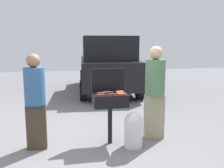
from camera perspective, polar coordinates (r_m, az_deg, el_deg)
ground_plane at (r=4.58m, az=-1.44°, el=-13.63°), size 24.00×24.00×0.00m
bbq_grill at (r=4.39m, az=-0.48°, el=-4.03°), size 0.60×0.44×0.92m
grill_lid_open at (r=4.53m, az=-1.00°, el=0.95°), size 0.60×0.05×0.42m
hot_dog_0 at (r=4.24m, az=2.28°, el=-2.37°), size 0.13×0.03×0.03m
hot_dog_1 at (r=4.42m, az=-0.44°, el=-1.87°), size 0.13×0.04×0.03m
hot_dog_2 at (r=4.41m, az=1.79°, el=-1.90°), size 0.13×0.03×0.03m
hot_dog_3 at (r=4.29m, az=1.77°, el=-2.22°), size 0.13×0.03×0.03m
hot_dog_4 at (r=4.36m, az=-2.11°, el=-2.04°), size 0.13×0.03×0.03m
hot_dog_5 at (r=4.33m, az=2.04°, el=-2.11°), size 0.13×0.04×0.03m
hot_dog_6 at (r=4.50m, az=1.61°, el=-1.66°), size 0.13×0.03×0.03m
hot_dog_7 at (r=4.32m, az=-2.62°, el=-2.15°), size 0.13×0.03×0.03m
hot_dog_8 at (r=4.46m, az=-1.24°, el=-1.78°), size 0.13×0.03×0.03m
hot_dog_9 at (r=4.18m, az=-2.62°, el=-2.53°), size 0.13×0.03×0.03m
hot_dog_10 at (r=4.24m, az=-0.15°, el=-2.37°), size 0.13×0.04×0.03m
hot_dog_11 at (r=4.47m, az=1.67°, el=-1.76°), size 0.13×0.03×0.03m
propane_tank at (r=4.38m, az=4.95°, el=-10.28°), size 0.32×0.32×0.62m
person_left at (r=4.34m, az=-17.27°, el=-3.16°), size 0.34×0.34×1.63m
person_right at (r=4.66m, az=9.84°, el=-1.21°), size 0.37×0.37×1.74m
parked_minivan at (r=9.23m, az=-1.12°, el=4.66°), size 2.30×4.53×2.02m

